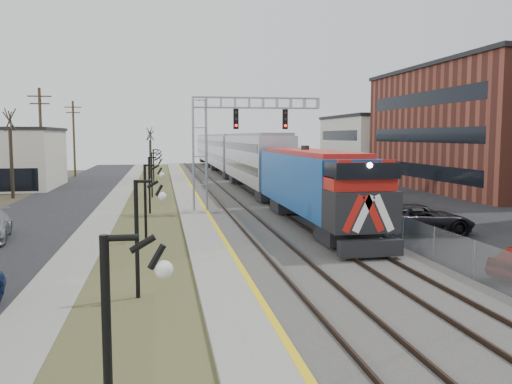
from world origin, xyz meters
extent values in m
cube|color=black|center=(-11.50, 35.00, 0.02)|extent=(7.00, 120.00, 0.04)
cube|color=gray|center=(-7.00, 35.00, 0.04)|extent=(2.00, 120.00, 0.08)
cube|color=#474826|center=(-4.00, 35.00, 0.03)|extent=(4.00, 120.00, 0.06)
cube|color=gray|center=(-1.00, 35.00, 0.12)|extent=(2.00, 120.00, 0.24)
cube|color=#595651|center=(4.00, 35.00, 0.10)|extent=(8.00, 120.00, 0.20)
cube|color=black|center=(16.00, 35.00, 0.02)|extent=(16.00, 120.00, 0.04)
cube|color=gold|center=(-0.12, 35.00, 0.24)|extent=(0.24, 120.00, 0.01)
cube|color=#2D2119|center=(1.25, 35.00, 0.28)|extent=(0.08, 120.00, 0.15)
cube|color=#2D2119|center=(2.75, 35.00, 0.28)|extent=(0.08, 120.00, 0.15)
cube|color=#2D2119|center=(4.75, 35.00, 0.28)|extent=(0.08, 120.00, 0.15)
cube|color=#2D2119|center=(6.25, 35.00, 0.28)|extent=(0.08, 120.00, 0.15)
cube|color=#134B9C|center=(5.50, 20.07, 2.47)|extent=(3.00, 17.00, 4.25)
cube|color=black|center=(5.50, 11.37, 0.70)|extent=(2.80, 0.50, 0.70)
cube|color=#9DA1A7|center=(5.50, 40.37, 3.01)|extent=(3.00, 22.00, 5.33)
cube|color=#9DA1A7|center=(5.50, 63.17, 3.01)|extent=(3.00, 22.00, 5.33)
cube|color=#9DA1A7|center=(5.50, 85.97, 3.01)|extent=(3.00, 22.00, 5.33)
cube|color=gray|center=(-0.50, 28.00, 4.00)|extent=(1.00, 1.00, 8.00)
cube|color=gray|center=(3.50, 28.00, 7.75)|extent=(9.00, 0.80, 0.80)
cube|color=black|center=(2.00, 27.55, 6.60)|extent=(0.35, 0.25, 1.40)
cube|color=black|center=(5.50, 27.55, 6.60)|extent=(0.35, 0.25, 1.40)
cylinder|color=black|center=(-4.00, -2.00, 2.00)|extent=(0.14, 0.14, 4.00)
cylinder|color=black|center=(-4.00, 8.00, 2.00)|extent=(0.14, 0.14, 4.00)
cylinder|color=black|center=(-4.00, 18.00, 2.00)|extent=(0.14, 0.14, 4.00)
cylinder|color=black|center=(-4.00, 28.00, 2.00)|extent=(0.14, 0.14, 4.00)
cylinder|color=black|center=(-4.00, 38.00, 2.00)|extent=(0.14, 0.14, 4.00)
cylinder|color=black|center=(-4.00, 50.00, 2.00)|extent=(0.14, 0.14, 4.00)
cylinder|color=#4C3823|center=(-14.50, 45.00, 5.00)|extent=(0.28, 0.28, 10.00)
cylinder|color=#4C3823|center=(-14.50, 65.00, 5.00)|extent=(0.28, 0.28, 10.00)
cube|color=gray|center=(8.20, 35.00, 0.80)|extent=(0.04, 120.00, 1.60)
cube|color=brown|center=(30.00, 40.00, 6.00)|extent=(16.00, 26.00, 12.00)
cube|color=beige|center=(30.00, 65.00, 4.00)|extent=(16.00, 18.00, 8.00)
cylinder|color=#382D23|center=(-16.00, 40.00, 2.97)|extent=(0.30, 0.30, 5.95)
cylinder|color=#382D23|center=(-4.50, 60.00, 2.45)|extent=(0.30, 0.30, 4.90)
imported|color=black|center=(10.82, 17.54, 0.82)|extent=(6.07, 3.05, 1.65)
imported|color=navy|center=(11.36, 29.89, 0.82)|extent=(5.99, 3.46, 1.63)
imported|color=slate|center=(10.97, 26.45, 0.67)|extent=(4.03, 1.90, 1.33)
imported|color=#0C3D0F|center=(13.72, 34.58, 0.74)|extent=(4.76, 3.13, 1.48)
imported|color=white|center=(12.60, 46.31, 0.65)|extent=(4.63, 2.26, 1.30)
camera|label=1|loc=(-3.16, -9.99, 5.43)|focal=38.00mm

